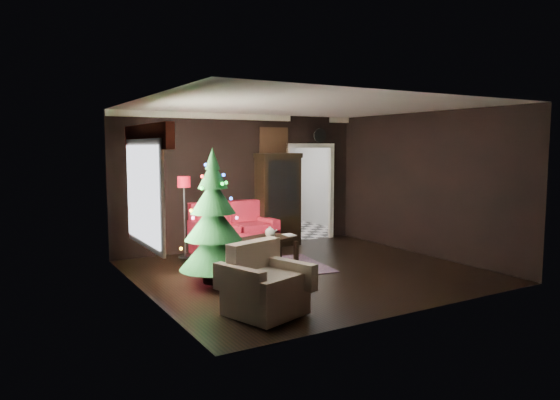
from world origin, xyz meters
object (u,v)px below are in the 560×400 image
christmas_tree (213,218)px  kitchen_table (272,218)px  loveseat (234,228)px  armchair (265,280)px  curio_cabinet (278,202)px  floor_lamp (185,217)px  wall_clock (320,135)px  teapot (270,232)px  coffee_table (263,252)px

christmas_tree → kitchen_table: (3.12, 3.73, -0.67)m
loveseat → christmas_tree: christmas_tree is taller
armchair → kitchen_table: 6.17m
loveseat → curio_cabinet: bearing=10.8°
christmas_tree → kitchen_table: bearing=50.1°
curio_cabinet → floor_lamp: bearing=-168.1°
loveseat → wall_clock: (2.35, 0.40, 1.88)m
floor_lamp → teapot: floor_lamp is taller
wall_clock → christmas_tree: bearing=-145.9°
christmas_tree → coffee_table: (1.23, 0.71, -0.79)m
floor_lamp → wall_clock: wall_clock is taller
christmas_tree → wall_clock: (3.67, 2.48, 1.33)m
loveseat → floor_lamp: (-1.12, -0.26, 0.33)m
curio_cabinet → armchair: size_ratio=2.15×
teapot → wall_clock: size_ratio=0.63×
loveseat → teapot: (0.05, -1.38, 0.11)m
loveseat → floor_lamp: 1.20m
curio_cabinet → wall_clock: wall_clock is taller
wall_clock → kitchen_table: bearing=113.7°
loveseat → coffee_table: loveseat is taller
curio_cabinet → kitchen_table: size_ratio=2.53×
coffee_table → teapot: teapot is taller
kitchen_table → loveseat: bearing=-137.5°
wall_clock → loveseat: bearing=-170.3°
curio_cabinet → armchair: curio_cabinet is taller
coffee_table → kitchen_table: kitchen_table is taller
coffee_table → teapot: 0.37m
loveseat → kitchen_table: size_ratio=2.27×
curio_cabinet → christmas_tree: christmas_tree is taller
floor_lamp → coffee_table: 1.62m
wall_clock → floor_lamp: bearing=-169.2°
floor_lamp → coffee_table: (1.04, -1.11, -0.57)m
teapot → loveseat: bearing=92.3°
armchair → coffee_table: bearing=44.5°
teapot → christmas_tree: bearing=-153.1°
coffee_table → floor_lamp: bearing=133.3°
christmas_tree → floor_lamp: bearing=84.0°
curio_cabinet → christmas_tree: 3.37m
curio_cabinet → teapot: bearing=-124.3°
loveseat → wall_clock: wall_clock is taller
floor_lamp → armchair: size_ratio=1.71×
teapot → kitchen_table: (1.75, 3.03, -0.24)m
loveseat → curio_cabinet: curio_cabinet is taller
loveseat → christmas_tree: 2.52m
curio_cabinet → floor_lamp: size_ratio=1.26×
curio_cabinet → armchair: (-2.45, -3.91, -0.49)m
floor_lamp → wall_clock: size_ratio=4.72×
floor_lamp → loveseat: bearing=13.0°
floor_lamp → curio_cabinet: bearing=11.9°
kitchen_table → armchair: bearing=-120.1°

